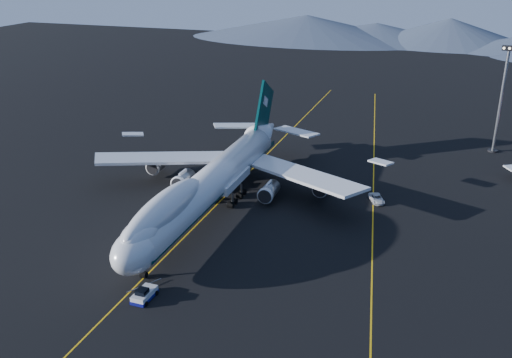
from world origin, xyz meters
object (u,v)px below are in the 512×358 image
(boeing_747, at_px, (211,182))
(service_van, at_px, (377,198))
(pushback_tug, at_px, (144,295))
(floodlight_mast, at_px, (501,100))

(boeing_747, xyz_separation_m, service_van, (30.00, 14.53, -5.10))
(pushback_tug, relative_size, service_van, 0.89)
(service_van, bearing_deg, boeing_747, -177.40)
(pushback_tug, xyz_separation_m, floodlight_mast, (50.37, 87.31, 12.80))
(service_van, distance_m, floodlight_mast, 49.00)
(boeing_747, relative_size, floodlight_mast, 2.74)
(service_van, bearing_deg, pushback_tug, -143.57)
(pushback_tug, distance_m, service_van, 53.48)
(boeing_747, xyz_separation_m, pushback_tug, (3.00, -31.63, -5.20))
(boeing_747, bearing_deg, pushback_tug, -84.58)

